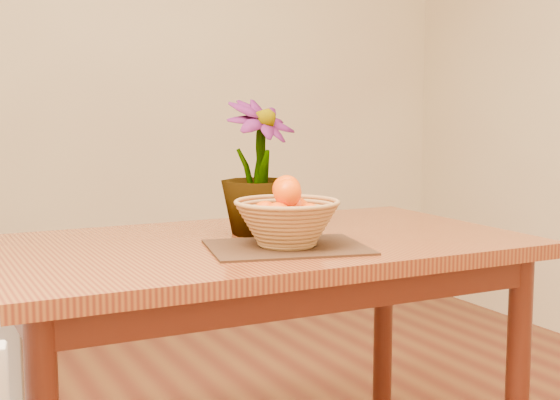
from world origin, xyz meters
name	(u,v)px	position (x,y,z in m)	size (l,w,h in m)	color
wall_back	(85,52)	(0.00, 2.25, 1.35)	(4.00, 0.02, 2.70)	#F3E8B9
table	(259,272)	(0.00, 0.30, 0.66)	(1.40, 0.80, 0.75)	brown
placemat	(287,247)	(0.01, 0.16, 0.75)	(0.39, 0.29, 0.01)	#3D2316
wicker_basket	(287,225)	(0.01, 0.16, 0.81)	(0.26, 0.26, 0.11)	#B3824A
orange_pile	(287,207)	(0.01, 0.16, 0.85)	(0.16, 0.16, 0.13)	#FF4F04
potted_plant	(259,167)	(0.04, 0.38, 0.94)	(0.21, 0.21, 0.37)	#134313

